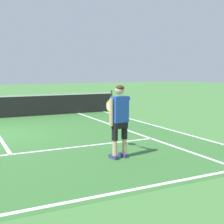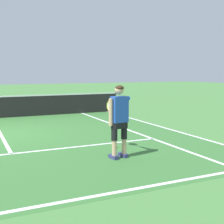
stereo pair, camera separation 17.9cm
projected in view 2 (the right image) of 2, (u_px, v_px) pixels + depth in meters
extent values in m
plane|color=#477F3D|center=(1.00, 134.00, 10.05)|extent=(80.00, 80.00, 0.00)
cube|color=#387033|center=(4.00, 141.00, 9.07)|extent=(10.98, 10.12, 0.00)
cube|color=white|center=(40.00, 206.00, 4.71)|extent=(10.98, 0.10, 0.01)
cube|color=white|center=(11.00, 154.00, 7.69)|extent=(8.23, 0.10, 0.01)
cube|color=white|center=(129.00, 130.00, 10.80)|extent=(0.10, 9.72, 0.01)
cube|color=white|center=(162.00, 127.00, 11.37)|extent=(0.10, 9.72, 0.01)
cylinder|color=#333338|center=(116.00, 101.00, 15.86)|extent=(0.08, 0.08, 1.07)
cube|color=navy|center=(113.00, 157.00, 7.26)|extent=(0.15, 0.29, 0.09)
cube|color=navy|center=(123.00, 155.00, 7.41)|extent=(0.15, 0.29, 0.09)
cylinder|color=tan|center=(114.00, 148.00, 7.20)|extent=(0.11, 0.11, 0.36)
cylinder|color=black|center=(114.00, 131.00, 7.15)|extent=(0.14, 0.14, 0.41)
cylinder|color=tan|center=(124.00, 146.00, 7.35)|extent=(0.11, 0.11, 0.36)
cylinder|color=black|center=(124.00, 130.00, 7.30)|extent=(0.14, 0.14, 0.41)
cube|color=black|center=(119.00, 124.00, 7.20)|extent=(0.37, 0.25, 0.20)
cube|color=#234CAD|center=(119.00, 109.00, 7.16)|extent=(0.41, 0.28, 0.60)
cylinder|color=tan|center=(111.00, 112.00, 7.03)|extent=(0.09, 0.09, 0.62)
cylinder|color=#234CAD|center=(126.00, 102.00, 7.36)|extent=(0.13, 0.27, 0.29)
cylinder|color=tan|center=(122.00, 107.00, 7.57)|extent=(0.13, 0.30, 0.14)
sphere|color=tan|center=(119.00, 90.00, 7.11)|extent=(0.21, 0.21, 0.21)
ellipsoid|color=#382314|center=(120.00, 88.00, 7.09)|extent=(0.23, 0.23, 0.12)
cylinder|color=#232326|center=(118.00, 107.00, 7.77)|extent=(0.06, 0.20, 0.03)
cylinder|color=yellow|center=(114.00, 107.00, 7.89)|extent=(0.04, 0.10, 0.02)
torus|color=yellow|center=(110.00, 106.00, 8.04)|extent=(0.07, 0.30, 0.30)
cylinder|color=silver|center=(110.00, 106.00, 8.04)|extent=(0.05, 0.25, 0.25)
sphere|color=#CCE02D|center=(116.00, 147.00, 8.30)|extent=(0.07, 0.07, 0.07)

